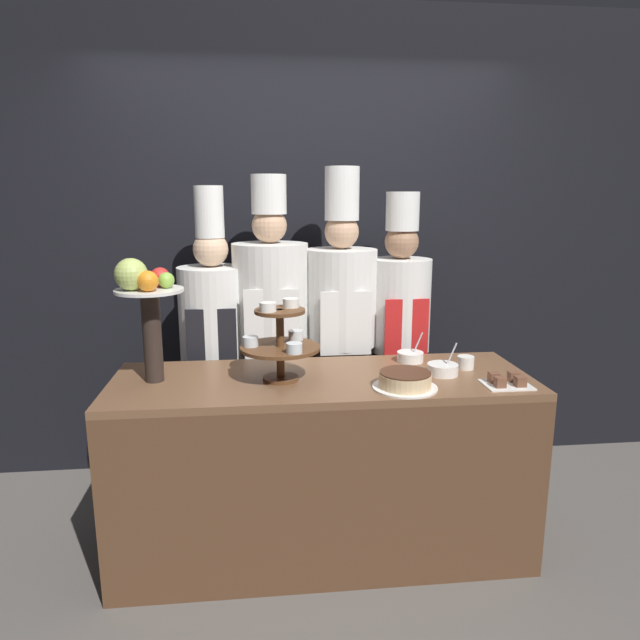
# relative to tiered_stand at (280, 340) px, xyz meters

# --- Properties ---
(ground_plane) EXTENTS (14.00, 14.00, 0.00)m
(ground_plane) POSITION_rel_tiered_stand_xyz_m (0.19, -0.32, -1.07)
(ground_plane) COLOR #5B5651
(wall_back) EXTENTS (10.00, 0.06, 2.80)m
(wall_back) POSITION_rel_tiered_stand_xyz_m (0.19, 1.03, 0.33)
(wall_back) COLOR black
(wall_back) RESTS_ON ground_plane
(buffet_counter) EXTENTS (1.94, 0.67, 0.88)m
(buffet_counter) POSITION_rel_tiered_stand_xyz_m (0.19, 0.02, -0.63)
(buffet_counter) COLOR brown
(buffet_counter) RESTS_ON ground_plane
(tiered_stand) EXTENTS (0.36, 0.36, 0.37)m
(tiered_stand) POSITION_rel_tiered_stand_xyz_m (0.00, 0.00, 0.00)
(tiered_stand) COLOR brown
(tiered_stand) RESTS_ON buffet_counter
(fruit_pedestal) EXTENTS (0.30, 0.30, 0.56)m
(fruit_pedestal) POSITION_rel_tiered_stand_xyz_m (-0.59, 0.04, 0.20)
(fruit_pedestal) COLOR #2D231E
(fruit_pedestal) RESTS_ON buffet_counter
(cake_round) EXTENTS (0.28, 0.28, 0.07)m
(cake_round) POSITION_rel_tiered_stand_xyz_m (0.53, -0.17, -0.16)
(cake_round) COLOR white
(cake_round) RESTS_ON buffet_counter
(cup_white) EXTENTS (0.08, 0.08, 0.06)m
(cup_white) POSITION_rel_tiered_stand_xyz_m (0.90, 0.08, -0.16)
(cup_white) COLOR white
(cup_white) RESTS_ON buffet_counter
(cake_square_tray) EXTENTS (0.20, 0.17, 0.05)m
(cake_square_tray) POSITION_rel_tiered_stand_xyz_m (0.99, -0.19, -0.17)
(cake_square_tray) COLOR white
(cake_square_tray) RESTS_ON buffet_counter
(serving_bowl_near) EXTENTS (0.14, 0.14, 0.15)m
(serving_bowl_near) POSITION_rel_tiered_stand_xyz_m (0.76, -0.00, -0.16)
(serving_bowl_near) COLOR white
(serving_bowl_near) RESTS_ON buffet_counter
(serving_bowl_far) EXTENTS (0.13, 0.13, 0.15)m
(serving_bowl_far) POSITION_rel_tiered_stand_xyz_m (0.67, 0.23, -0.17)
(serving_bowl_far) COLOR white
(serving_bowl_far) RESTS_ON buffet_counter
(chef_left) EXTENTS (0.38, 0.38, 1.76)m
(chef_left) POSITION_rel_tiered_stand_xyz_m (-0.34, 0.64, -0.15)
(chef_left) COLOR black
(chef_left) RESTS_ON ground_plane
(chef_center_left) EXTENTS (0.42, 0.42, 1.82)m
(chef_center_left) POSITION_rel_tiered_stand_xyz_m (-0.03, 0.64, -0.08)
(chef_center_left) COLOR black
(chef_center_left) RESTS_ON ground_plane
(chef_center_right) EXTENTS (0.40, 0.40, 1.86)m
(chef_center_right) POSITION_rel_tiered_stand_xyz_m (0.37, 0.64, -0.08)
(chef_center_right) COLOR #38332D
(chef_center_right) RESTS_ON ground_plane
(chef_right) EXTENTS (0.35, 0.35, 1.73)m
(chef_right) POSITION_rel_tiered_stand_xyz_m (0.71, 0.64, -0.11)
(chef_right) COLOR black
(chef_right) RESTS_ON ground_plane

